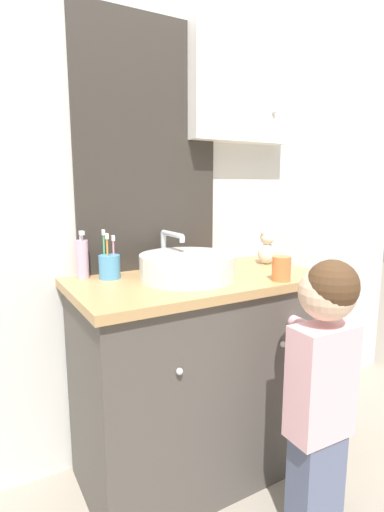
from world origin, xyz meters
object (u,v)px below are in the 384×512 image
at_px(toothbrush_holder, 109,266).
at_px(soap_dispenser, 82,259).
at_px(sink_basin, 187,266).
at_px(child_figure, 322,373).
at_px(teddy_bear, 267,248).
at_px(drinking_cup, 281,269).

height_order(toothbrush_holder, soap_dispenser, toothbrush_holder).
height_order(sink_basin, soap_dispenser, soap_dispenser).
height_order(toothbrush_holder, child_figure, toothbrush_holder).
bearing_deg(sink_basin, toothbrush_holder, 149.44).
distance_m(sink_basin, soap_dispenser, 0.42).
bearing_deg(child_figure, sink_basin, 117.38).
bearing_deg(child_figure, soap_dispenser, 131.07).
xyz_separation_m(soap_dispenser, teddy_bear, (0.83, -0.14, -0.00)).
height_order(sink_basin, teddy_bear, sink_basin).
bearing_deg(sink_basin, teddy_bear, 9.11).
bearing_deg(sink_basin, soap_dispenser, 149.05).
bearing_deg(teddy_bear, soap_dispenser, 170.51).
height_order(sink_basin, drinking_cup, sink_basin).
bearing_deg(sink_basin, drinking_cup, -35.17).
distance_m(toothbrush_holder, teddy_bear, 0.75).
xyz_separation_m(sink_basin, teddy_bear, (0.47, 0.08, 0.02)).
height_order(child_figure, drinking_cup, child_figure).
distance_m(sink_basin, teddy_bear, 0.48).
height_order(toothbrush_holder, teddy_bear, toothbrush_holder).
bearing_deg(toothbrush_holder, sink_basin, -30.56).
distance_m(teddy_bear, drinking_cup, 0.34).
relative_size(soap_dispenser, teddy_bear, 1.18).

